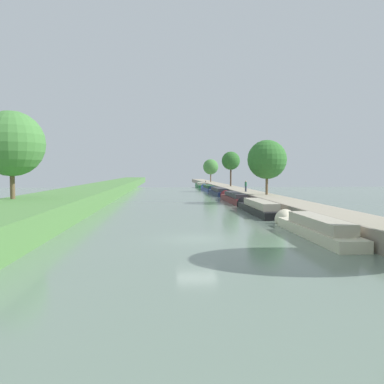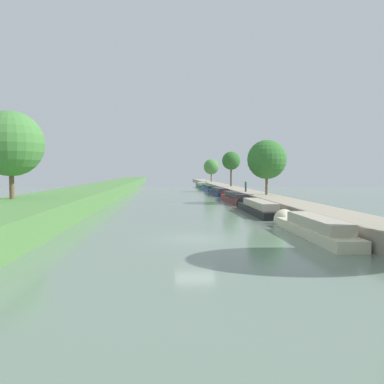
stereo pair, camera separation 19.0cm
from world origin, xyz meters
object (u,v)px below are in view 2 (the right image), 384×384
Objects in this scene: narrowboat_cream at (311,227)px; narrowboat_navy at (218,192)px; mooring_bollard_far at (206,182)px; narrowboat_black at (257,207)px; person_walking at (246,186)px; narrowboat_blue at (208,188)px; narrowboat_maroon at (234,198)px; narrowboat_green at (201,185)px.

narrowboat_cream reaches higher than narrowboat_navy.
narrowboat_navy is at bearing -92.60° from mooring_bollard_far.
person_walking is at bearing 81.71° from narrowboat_black.
narrowboat_black is (-0.27, 14.48, -0.00)m from narrowboat_cream.
narrowboat_cream is 0.75× the size of narrowboat_blue.
narrowboat_maroon is at bearing -119.71° from person_walking.
narrowboat_green reaches higher than narrowboat_blue.
narrowboat_blue is at bearing -94.55° from mooring_bollard_far.
narrowboat_cream is 7.30× the size of person_walking.
narrowboat_maroon is 0.97× the size of narrowboat_navy.
narrowboat_black is 0.83× the size of narrowboat_blue.
narrowboat_blue is at bearing 89.70° from narrowboat_black.
person_walking is at bearing 60.29° from narrowboat_maroon.
narrowboat_navy is at bearing -90.01° from narrowboat_blue.
narrowboat_green is at bearing -108.84° from mooring_bollard_far.
person_walking is (2.57, 33.98, 1.48)m from narrowboat_cream.
narrowboat_green reaches higher than narrowboat_navy.
narrowboat_navy is at bearing -89.65° from narrowboat_green.
narrowboat_maroon is (-0.10, 29.31, 0.01)m from narrowboat_cream.
narrowboat_blue is 9.69× the size of person_walking.
narrowboat_cream is at bearing -89.98° from narrowboat_blue.
narrowboat_black is at bearing -90.68° from narrowboat_maroon.
narrowboat_cream reaches higher than narrowboat_blue.
person_walking reaches higher than narrowboat_maroon.
narrowboat_cream is 26.92× the size of mooring_bollard_far.
narrowboat_black reaches higher than narrowboat_green.
narrowboat_green is at bearing 90.73° from narrowboat_blue.
mooring_bollard_far is (1.90, 5.57, 0.85)m from narrowboat_green.
narrowboat_cream is at bearing -89.81° from narrowboat_maroon.
narrowboat_green is (-0.13, 48.85, -0.03)m from narrowboat_maroon.
narrowboat_blue is at bearing 95.22° from person_walking.
narrowboat_maroon is 0.92× the size of narrowboat_blue.
narrowboat_cream is 0.82× the size of narrowboat_maroon.
person_walking is 3.69× the size of mooring_bollard_far.
mooring_bollard_far is (1.70, 21.37, 0.89)m from narrowboat_blue.
narrowboat_black reaches higher than narrowboat_navy.
mooring_bollard_far reaches higher than narrowboat_blue.
narrowboat_cream is 83.75m from mooring_bollard_far.
narrowboat_black is 69.29m from mooring_bollard_far.
person_walking is at bearing -88.98° from mooring_bollard_far.
narrowboat_navy is 9.14× the size of person_walking.
mooring_bollard_far is (1.68, 83.73, 0.83)m from narrowboat_cream.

